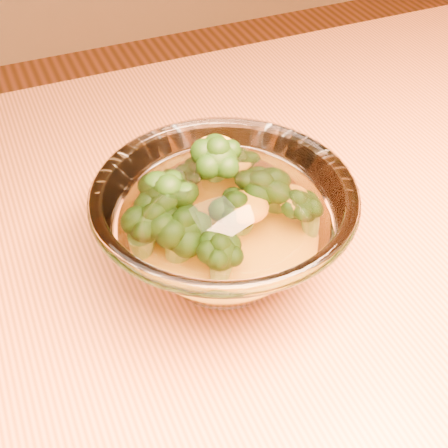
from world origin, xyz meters
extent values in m
cube|color=#B86037|center=(0.00, 0.00, 0.73)|extent=(1.20, 0.80, 0.04)
cylinder|color=brown|center=(0.54, 0.34, 0.35)|extent=(0.06, 0.06, 0.71)
ellipsoid|color=white|center=(0.01, 0.03, 0.76)|extent=(0.09, 0.09, 0.02)
torus|color=white|center=(0.01, 0.03, 0.83)|extent=(0.20, 0.20, 0.01)
ellipsoid|color=#EBA613|center=(0.01, 0.03, 0.78)|extent=(0.10, 0.10, 0.03)
camera|label=1|loc=(-0.13, -0.30, 1.13)|focal=50.00mm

